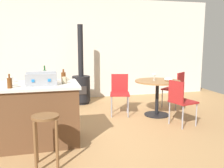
% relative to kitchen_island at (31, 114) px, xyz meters
% --- Properties ---
extents(ground_plane, '(8.80, 8.80, 0.00)m').
position_rel_kitchen_island_xyz_m(ground_plane, '(0.90, 0.08, -0.46)').
color(ground_plane, '#A37A4C').
extents(back_wall, '(8.00, 0.10, 2.70)m').
position_rel_kitchen_island_xyz_m(back_wall, '(0.90, 3.03, 0.89)').
color(back_wall, beige).
rests_on(back_wall, ground_plane).
extents(kitchen_island, '(1.43, 0.85, 0.91)m').
position_rel_kitchen_island_xyz_m(kitchen_island, '(0.00, 0.00, 0.00)').
color(kitchen_island, brown).
rests_on(kitchen_island, ground_plane).
extents(wooden_stool, '(0.33, 0.33, 0.65)m').
position_rel_kitchen_island_xyz_m(wooden_stool, '(0.22, -0.80, 0.02)').
color(wooden_stool, brown).
rests_on(wooden_stool, ground_plane).
extents(dining_table, '(0.93, 0.93, 0.74)m').
position_rel_kitchen_island_xyz_m(dining_table, '(2.46, 0.90, 0.11)').
color(dining_table, black).
rests_on(dining_table, ground_plane).
extents(folding_chair_near, '(0.49, 0.49, 0.85)m').
position_rel_kitchen_island_xyz_m(folding_chair_near, '(1.73, 1.17, 0.05)').
color(folding_chair_near, maroon).
rests_on(folding_chair_near, ground_plane).
extents(folding_chair_far, '(0.49, 0.49, 0.85)m').
position_rel_kitchen_island_xyz_m(folding_chair_far, '(2.59, 0.17, 0.04)').
color(folding_chair_far, maroon).
rests_on(folding_chair_far, ground_plane).
extents(folding_chair_left, '(0.56, 0.56, 0.85)m').
position_rel_kitchen_island_xyz_m(folding_chair_left, '(3.09, 1.29, 0.05)').
color(folding_chair_left, maroon).
rests_on(folding_chair_left, ground_plane).
extents(wood_stove, '(0.44, 0.45, 1.96)m').
position_rel_kitchen_island_xyz_m(wood_stove, '(1.05, 2.32, 0.03)').
color(wood_stove, black).
rests_on(wood_stove, ground_plane).
extents(toolbox, '(0.43, 0.28, 0.20)m').
position_rel_kitchen_island_xyz_m(toolbox, '(0.18, -0.12, 0.55)').
color(toolbox, gray).
rests_on(toolbox, kitchen_island).
extents(bottle_0, '(0.06, 0.06, 0.19)m').
position_rel_kitchen_island_xyz_m(bottle_0, '(-0.23, -0.27, 0.53)').
color(bottle_0, '#603314').
rests_on(bottle_0, kitchen_island).
extents(bottle_1, '(0.06, 0.06, 0.26)m').
position_rel_kitchen_island_xyz_m(bottle_1, '(0.22, 0.17, 0.55)').
color(bottle_1, '#194C23').
rests_on(bottle_1, kitchen_island).
extents(bottle_3, '(0.07, 0.07, 0.19)m').
position_rel_kitchen_island_xyz_m(bottle_3, '(0.51, 0.22, 0.53)').
color(bottle_3, '#603314').
rests_on(bottle_3, kitchen_island).
extents(cup_0, '(0.11, 0.08, 0.10)m').
position_rel_kitchen_island_xyz_m(cup_0, '(0.51, -0.05, 0.50)').
color(cup_0, tan).
rests_on(cup_0, kitchen_island).
extents(cup_2, '(0.11, 0.07, 0.09)m').
position_rel_kitchen_island_xyz_m(cup_2, '(0.35, 0.20, 0.50)').
color(cup_2, white).
rests_on(cup_2, kitchen_island).
extents(cup_3, '(0.12, 0.08, 0.09)m').
position_rel_kitchen_island_xyz_m(cup_3, '(-0.29, 0.24, 0.50)').
color(cup_3, white).
rests_on(cup_3, kitchen_island).
extents(cup_4, '(0.12, 0.09, 0.10)m').
position_rel_kitchen_island_xyz_m(cup_4, '(-0.26, -0.10, 0.50)').
color(cup_4, white).
rests_on(cup_4, kitchen_island).
extents(wine_glass, '(0.07, 0.07, 0.14)m').
position_rel_kitchen_island_xyz_m(wine_glass, '(2.42, 0.97, 0.39)').
color(wine_glass, silver).
rests_on(wine_glass, dining_table).
extents(serving_bowl, '(0.18, 0.18, 0.07)m').
position_rel_kitchen_island_xyz_m(serving_bowl, '(2.66, 0.80, 0.32)').
color(serving_bowl, white).
rests_on(serving_bowl, dining_table).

